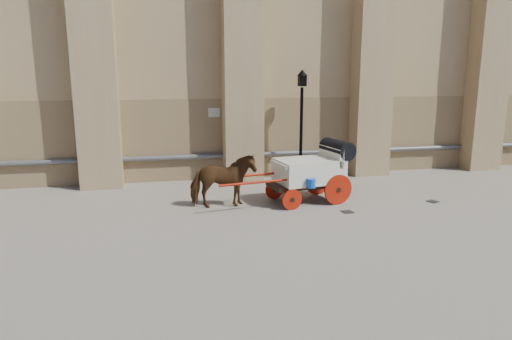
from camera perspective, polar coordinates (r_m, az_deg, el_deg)
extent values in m
plane|color=gray|center=(13.88, 5.19, -4.38)|extent=(90.00, 90.00, 0.00)
cube|color=olive|center=(18.05, 7.46, 4.25)|extent=(44.00, 0.35, 3.00)
cylinder|color=#59595B|center=(17.89, 7.69, 2.22)|extent=(42.00, 0.18, 0.18)
cube|color=beige|center=(16.85, -5.27, 7.17)|extent=(0.42, 0.04, 0.32)
imported|color=#55341B|center=(13.43, -4.17, -1.39)|extent=(0.87, 1.90, 1.60)
cube|color=black|center=(14.13, 6.23, -1.74)|extent=(2.39, 1.38, 0.12)
cube|color=silver|center=(14.08, 6.64, -0.08)|extent=(2.13, 1.58, 0.72)
cube|color=silver|center=(14.38, 9.39, 1.76)|extent=(0.36, 1.29, 0.56)
cube|color=silver|center=(13.65, 3.42, 0.70)|extent=(0.54, 1.17, 0.10)
cylinder|color=black|center=(14.45, 10.11, 2.61)|extent=(0.78, 1.36, 0.57)
cylinder|color=#A31807|center=(13.99, 10.22, -2.43)|extent=(0.92, 0.21, 0.92)
cylinder|color=#A31807|center=(15.05, 7.70, -1.32)|extent=(0.92, 0.21, 0.92)
cylinder|color=#A31807|center=(13.31, 4.53, -3.71)|extent=(0.62, 0.16, 0.62)
cylinder|color=#A31807|center=(14.42, 2.32, -2.44)|extent=(0.62, 0.16, 0.62)
cylinder|color=#A31807|center=(12.95, 0.55, -1.53)|extent=(2.44, 0.47, 0.07)
cylinder|color=#A31807|center=(13.79, -0.89, -0.69)|extent=(2.44, 0.47, 0.07)
cylinder|color=blue|center=(13.37, 6.89, -1.64)|extent=(0.27, 0.27, 0.27)
cylinder|color=black|center=(16.84, 5.66, 4.44)|extent=(0.11, 0.11, 3.41)
cone|color=black|center=(17.11, 5.55, -0.66)|extent=(0.34, 0.34, 0.34)
cube|color=black|center=(16.70, 5.80, 11.06)|extent=(0.27, 0.27, 0.40)
cone|color=black|center=(16.70, 5.82, 12.03)|extent=(0.38, 0.38, 0.23)
cube|color=black|center=(13.39, 11.33, -5.15)|extent=(0.34, 0.34, 0.01)
cube|color=black|center=(15.20, 21.24, -3.68)|extent=(0.42, 0.42, 0.01)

